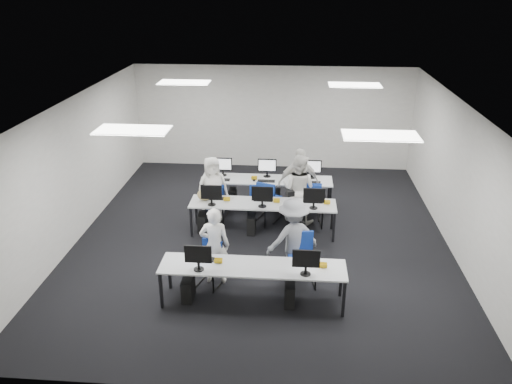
# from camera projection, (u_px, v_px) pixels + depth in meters

# --- Properties ---
(room) EXTENTS (9.00, 9.02, 3.00)m
(room) POSITION_uv_depth(u_px,v_px,m) (262.00, 174.00, 10.43)
(room) COLOR black
(room) RESTS_ON ground
(ceiling_panels) EXTENTS (5.20, 4.60, 0.02)m
(ceiling_panels) POSITION_uv_depth(u_px,v_px,m) (263.00, 104.00, 9.84)
(ceiling_panels) COLOR white
(ceiling_panels) RESTS_ON room
(desk_front) EXTENTS (3.20, 0.70, 0.73)m
(desk_front) POSITION_uv_depth(u_px,v_px,m) (253.00, 269.00, 8.56)
(desk_front) COLOR #B4B7B9
(desk_front) RESTS_ON ground
(desk_mid) EXTENTS (3.20, 0.70, 0.73)m
(desk_mid) POSITION_uv_depth(u_px,v_px,m) (263.00, 205.00, 10.94)
(desk_mid) COLOR #B4B7B9
(desk_mid) RESTS_ON ground
(desk_back) EXTENTS (3.20, 0.70, 0.73)m
(desk_back) POSITION_uv_depth(u_px,v_px,m) (267.00, 181.00, 12.22)
(desk_back) COLOR #B4B7B9
(desk_back) RESTS_ON ground
(equipment_front) EXTENTS (2.51, 0.41, 1.19)m
(equipment_front) POSITION_uv_depth(u_px,v_px,m) (242.00, 285.00, 8.69)
(equipment_front) COLOR #0C36A3
(equipment_front) RESTS_ON desk_front
(equipment_mid) EXTENTS (2.91, 0.41, 1.19)m
(equipment_mid) POSITION_uv_depth(u_px,v_px,m) (254.00, 218.00, 11.06)
(equipment_mid) COLOR white
(equipment_mid) RESTS_ON desk_mid
(equipment_back) EXTENTS (2.91, 0.41, 1.19)m
(equipment_back) POSITION_uv_depth(u_px,v_px,m) (274.00, 193.00, 12.35)
(equipment_back) COLOR white
(equipment_back) RESTS_ON desk_back
(chair_0) EXTENTS (0.53, 0.56, 0.86)m
(chair_0) POSITION_uv_depth(u_px,v_px,m) (209.00, 272.00, 9.22)
(chair_0) COLOR navy
(chair_0) RESTS_ON ground
(chair_1) EXTENTS (0.56, 0.59, 0.98)m
(chair_1) POSITION_uv_depth(u_px,v_px,m) (302.00, 269.00, 9.25)
(chair_1) COLOR navy
(chair_1) RESTS_ON ground
(chair_2) EXTENTS (0.45, 0.49, 0.86)m
(chair_2) POSITION_uv_depth(u_px,v_px,m) (215.00, 211.00, 11.59)
(chair_2) COLOR navy
(chair_2) RESTS_ON ground
(chair_3) EXTENTS (0.44, 0.48, 0.87)m
(chair_3) POSITION_uv_depth(u_px,v_px,m) (258.00, 212.00, 11.56)
(chair_3) COLOR navy
(chair_3) RESTS_ON ground
(chair_4) EXTENTS (0.50, 0.53, 0.94)m
(chair_4) POSITION_uv_depth(u_px,v_px,m) (312.00, 213.00, 11.47)
(chair_4) COLOR navy
(chair_4) RESTS_ON ground
(chair_5) EXTENTS (0.48, 0.51, 0.81)m
(chair_5) POSITION_uv_depth(u_px,v_px,m) (219.00, 205.00, 11.94)
(chair_5) COLOR navy
(chair_5) RESTS_ON ground
(chair_6) EXTENTS (0.63, 0.65, 0.98)m
(chair_6) POSITION_uv_depth(u_px,v_px,m) (269.00, 207.00, 11.74)
(chair_6) COLOR navy
(chair_6) RESTS_ON ground
(chair_7) EXTENTS (0.45, 0.49, 0.92)m
(chair_7) POSITION_uv_depth(u_px,v_px,m) (310.00, 206.00, 11.81)
(chair_7) COLOR navy
(chair_7) RESTS_ON ground
(handbag) EXTENTS (0.36, 0.27, 0.27)m
(handbag) POSITION_uv_depth(u_px,v_px,m) (205.00, 195.00, 11.01)
(handbag) COLOR tan
(handbag) RESTS_ON desk_mid
(student_0) EXTENTS (0.56, 0.37, 1.51)m
(student_0) POSITION_uv_depth(u_px,v_px,m) (215.00, 246.00, 9.14)
(student_0) COLOR silver
(student_0) RESTS_ON ground
(student_1) EXTENTS (0.97, 0.88, 1.63)m
(student_1) POSITION_uv_depth(u_px,v_px,m) (298.00, 189.00, 11.44)
(student_1) COLOR silver
(student_1) RESTS_ON ground
(student_2) EXTENTS (0.88, 0.74, 1.52)m
(student_2) POSITION_uv_depth(u_px,v_px,m) (213.00, 188.00, 11.60)
(student_2) COLOR silver
(student_2) RESTS_ON ground
(student_3) EXTENTS (1.07, 0.68, 1.70)m
(student_3) POSITION_uv_depth(u_px,v_px,m) (298.00, 183.00, 11.66)
(student_3) COLOR silver
(student_3) RESTS_ON ground
(photographer) EXTENTS (1.17, 0.95, 1.57)m
(photographer) POSITION_uv_depth(u_px,v_px,m) (293.00, 238.00, 9.34)
(photographer) COLOR slate
(photographer) RESTS_ON ground
(dslr_camera) EXTENTS (0.20, 0.22, 0.10)m
(dslr_camera) POSITION_uv_depth(u_px,v_px,m) (290.00, 193.00, 9.16)
(dslr_camera) COLOR black
(dslr_camera) RESTS_ON photographer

